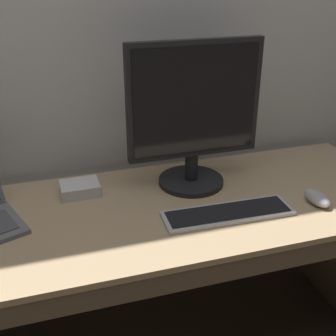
% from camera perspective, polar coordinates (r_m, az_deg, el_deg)
% --- Properties ---
extents(desk, '(1.87, 0.63, 0.71)m').
position_cam_1_polar(desk, '(1.54, -2.95, -12.02)').
color(desk, tan).
rests_on(desk, ground).
extents(external_monitor, '(0.47, 0.24, 0.52)m').
position_cam_1_polar(external_monitor, '(1.49, 3.41, 6.91)').
color(external_monitor, black).
rests_on(external_monitor, desk).
extents(wired_keyboard, '(0.43, 0.13, 0.02)m').
position_cam_1_polar(wired_keyboard, '(1.42, 7.85, -5.89)').
color(wired_keyboard, '#BCBCC1').
rests_on(wired_keyboard, desk).
extents(computer_mouse, '(0.06, 0.11, 0.04)m').
position_cam_1_polar(computer_mouse, '(1.55, 19.00, -3.75)').
color(computer_mouse, '#B7B7BC').
rests_on(computer_mouse, desk).
extents(external_drive_box, '(0.13, 0.10, 0.04)m').
position_cam_1_polar(external_drive_box, '(1.56, -11.46, -2.63)').
color(external_drive_box, silver).
rests_on(external_drive_box, desk).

